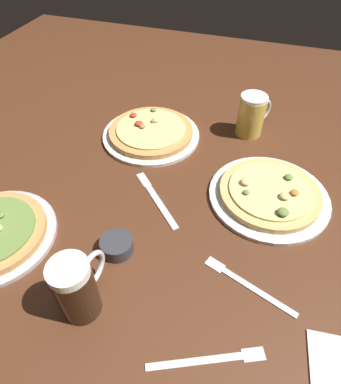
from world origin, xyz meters
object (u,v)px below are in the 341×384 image
(knife_right, at_px, (156,198))
(fork_spare, at_px, (247,284))
(pizza_plate_side, at_px, (151,132))
(pizza_plate_far, at_px, (269,194))
(ramekin_sauce, at_px, (117,245))
(beer_mug_amber, at_px, (252,115))
(beer_mug_dark, at_px, (77,287))
(fork_left, at_px, (209,360))
(napkin_folded, at_px, (340,371))

(knife_right, height_order, fork_spare, same)
(pizza_plate_side, bearing_deg, fork_spare, -48.71)
(pizza_plate_far, distance_m, ramekin_sauce, 0.44)
(pizza_plate_far, xyz_separation_m, fork_spare, (-0.01, -0.29, -0.01))
(beer_mug_amber, distance_m, fork_spare, 0.60)
(pizza_plate_side, xyz_separation_m, knife_right, (0.12, -0.27, -0.01))
(ramekin_sauce, bearing_deg, knife_right, 80.52)
(beer_mug_dark, distance_m, ramekin_sauce, 0.16)
(ramekin_sauce, height_order, fork_left, ramekin_sauce)
(pizza_plate_side, relative_size, knife_right, 1.79)
(beer_mug_amber, relative_size, fork_spare, 0.64)
(napkin_folded, relative_size, fork_spare, 0.62)
(napkin_folded, relative_size, knife_right, 0.74)
(pizza_plate_far, distance_m, knife_right, 0.32)
(ramekin_sauce, distance_m, fork_spare, 0.32)
(beer_mug_amber, distance_m, napkin_folded, 0.77)
(fork_left, bearing_deg, fork_spare, 76.38)
(pizza_plate_far, bearing_deg, fork_left, -97.02)
(fork_spare, bearing_deg, pizza_plate_side, 131.29)
(beer_mug_amber, bearing_deg, pizza_plate_side, -157.79)
(fork_left, xyz_separation_m, fork_spare, (0.04, 0.18, 0.00))
(beer_mug_dark, distance_m, knife_right, 0.35)
(beer_mug_amber, xyz_separation_m, fork_left, (0.04, -0.77, -0.07))
(beer_mug_dark, bearing_deg, beer_mug_amber, 72.35)
(ramekin_sauce, bearing_deg, beer_mug_dark, -93.18)
(beer_mug_dark, xyz_separation_m, ramekin_sauce, (0.01, 0.15, -0.06))
(ramekin_sauce, height_order, fork_spare, ramekin_sauce)
(beer_mug_amber, relative_size, ramekin_sauce, 1.77)
(pizza_plate_side, relative_size, beer_mug_dark, 2.08)
(beer_mug_dark, bearing_deg, pizza_plate_side, 97.10)
(pizza_plate_far, xyz_separation_m, fork_left, (-0.06, -0.47, -0.01))
(pizza_plate_far, bearing_deg, beer_mug_dark, -127.25)
(fork_spare, bearing_deg, napkin_folded, -32.82)
(pizza_plate_far, xyz_separation_m, beer_mug_dark, (-0.34, -0.45, 0.06))
(pizza_plate_side, xyz_separation_m, ramekin_sauce, (0.09, -0.46, 0.00))
(beer_mug_dark, xyz_separation_m, fork_spare, (0.32, 0.16, -0.07))
(pizza_plate_far, relative_size, fork_left, 1.52)
(pizza_plate_far, bearing_deg, knife_right, -161.07)
(pizza_plate_far, height_order, ramekin_sauce, pizza_plate_far)
(pizza_plate_far, distance_m, fork_left, 0.47)
(pizza_plate_far, distance_m, napkin_folded, 0.45)
(napkin_folded, bearing_deg, pizza_plate_side, 135.62)
(beer_mug_amber, height_order, fork_spare, beer_mug_amber)
(pizza_plate_side, distance_m, ramekin_sauce, 0.47)
(ramekin_sauce, distance_m, fork_left, 0.33)
(pizza_plate_far, bearing_deg, ramekin_sauce, -138.46)
(pizza_plate_side, height_order, beer_mug_dark, beer_mug_dark)
(beer_mug_amber, bearing_deg, napkin_folded, -68.34)
(beer_mug_amber, height_order, knife_right, beer_mug_amber)
(pizza_plate_far, height_order, knife_right, pizza_plate_far)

